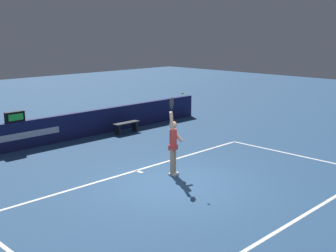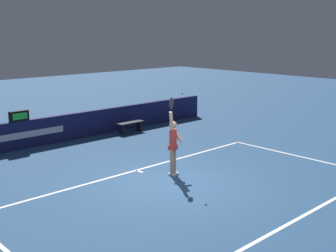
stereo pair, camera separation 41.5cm
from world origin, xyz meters
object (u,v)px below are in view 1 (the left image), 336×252
courtside_bench_near (126,125)px  tennis_player (173,143)px  speed_display (15,117)px  tennis_ball (182,93)px

courtside_bench_near → tennis_player: bearing=-115.7°
speed_display → tennis_ball: 6.80m
speed_display → tennis_player: tennis_player is taller
tennis_ball → courtside_bench_near: 6.53m
speed_display → tennis_player: bearing=-71.3°
tennis_player → courtside_bench_near: 5.94m
tennis_player → tennis_ball: (0.06, -0.31, 1.53)m
speed_display → courtside_bench_near: speed_display is taller
tennis_player → speed_display: bearing=108.7°
speed_display → courtside_bench_near: (4.61, -0.71, -0.90)m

